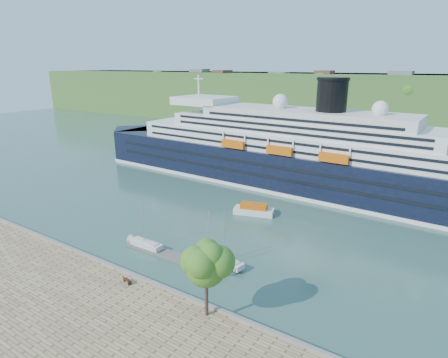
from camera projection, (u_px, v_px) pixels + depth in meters
ground at (126, 277)px, 51.26m from camera, size 400.00×400.00×0.00m
far_hillside at (374, 103)px, 163.79m from camera, size 400.00×50.00×24.00m
quay_coping at (125, 271)px, 50.76m from camera, size 220.00×0.50×0.30m
cruise_ship at (279, 132)px, 88.17m from camera, size 114.02×19.39×25.52m
park_bench at (127, 280)px, 47.99m from camera, size 1.59×0.97×0.95m
promenade_tree at (206, 276)px, 40.65m from camera, size 5.96×5.96×9.87m
floating_pontoon at (174, 256)px, 56.48m from camera, size 17.88×2.47×0.40m
sailboat_white_near at (145, 226)px, 58.00m from camera, size 6.25×1.75×8.07m
sailboat_red at (211, 241)px, 52.94m from camera, size 6.35×4.06×7.98m
sailboat_white_far at (227, 241)px, 52.90m from camera, size 6.38×2.74×7.98m
tender_launch at (254, 209)px, 72.66m from camera, size 8.21×4.77×2.15m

